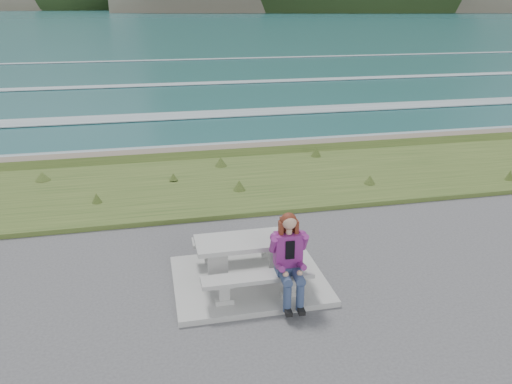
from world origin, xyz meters
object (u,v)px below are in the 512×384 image
at_px(bench_landward, 258,281).
at_px(bench_seaward, 241,242).
at_px(picnic_table, 249,248).
at_px(seated_woman, 290,271).

relative_size(bench_landward, bench_seaward, 1.00).
bearing_deg(bench_landward, picnic_table, 90.00).
bearing_deg(bench_landward, seated_woman, -15.85).
height_order(picnic_table, bench_landward, picnic_table).
relative_size(picnic_table, bench_seaward, 1.00).
height_order(picnic_table, seated_woman, seated_woman).
bearing_deg(bench_seaward, seated_woman, -72.25).
bearing_deg(picnic_table, bench_landward, -90.00).
bearing_deg(seated_woman, picnic_table, 122.59).
height_order(bench_landward, seated_woman, seated_woman).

